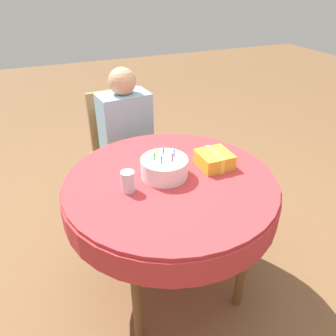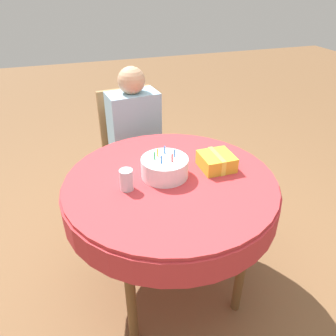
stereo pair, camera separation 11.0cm
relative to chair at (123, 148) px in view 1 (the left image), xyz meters
name	(u,v)px [view 1 (the left image)]	position (x,y,z in m)	size (l,w,h in m)	color
ground_plane	(170,280)	(0.01, -0.90, -0.50)	(12.00, 12.00, 0.00)	brown
dining_table	(170,193)	(0.01, -0.90, 0.17)	(1.10, 1.10, 0.76)	#BC3338
chair	(123,148)	(0.00, 0.00, 0.00)	(0.50, 0.50, 0.92)	#A37A4C
person	(127,132)	(0.01, -0.10, 0.18)	(0.37, 0.33, 1.13)	tan
birthday_cake	(164,167)	(-0.01, -0.86, 0.31)	(0.24, 0.24, 0.14)	white
drinking_glass	(128,181)	(-0.22, -0.92, 0.31)	(0.07, 0.07, 0.11)	silver
gift_box	(214,159)	(0.27, -0.87, 0.30)	(0.17, 0.17, 0.09)	gold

